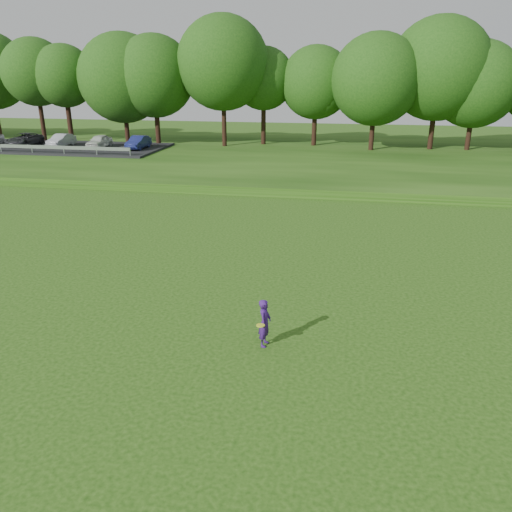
# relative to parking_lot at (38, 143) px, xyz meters

# --- Properties ---
(ground) EXTENTS (140.00, 140.00, 0.00)m
(ground) POSITION_rel_parking_lot_xyz_m (24.45, -32.82, -1.06)
(ground) COLOR #1A3F0C
(ground) RESTS_ON ground
(berm) EXTENTS (130.00, 30.00, 0.60)m
(berm) POSITION_rel_parking_lot_xyz_m (24.45, 1.18, -0.76)
(berm) COLOR #1A3F0C
(berm) RESTS_ON ground
(walking_path) EXTENTS (130.00, 1.60, 0.04)m
(walking_path) POSITION_rel_parking_lot_xyz_m (24.45, -12.82, -1.04)
(walking_path) COLOR gray
(walking_path) RESTS_ON ground
(treeline) EXTENTS (104.00, 7.00, 15.00)m
(treeline) POSITION_rel_parking_lot_xyz_m (24.45, 5.18, 7.04)
(treeline) COLOR #1A440F
(treeline) RESTS_ON berm
(parking_lot) EXTENTS (24.00, 9.00, 1.38)m
(parking_lot) POSITION_rel_parking_lot_xyz_m (0.00, 0.00, 0.00)
(parking_lot) COLOR black
(parking_lot) RESTS_ON berm
(woman) EXTENTS (0.41, 0.74, 1.47)m
(woman) POSITION_rel_parking_lot_xyz_m (28.10, -32.31, -0.32)
(woman) COLOR #3A1768
(woman) RESTS_ON ground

